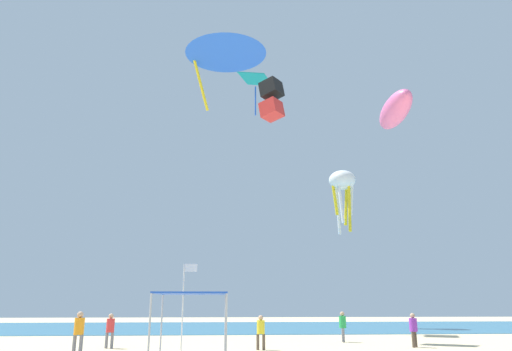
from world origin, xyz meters
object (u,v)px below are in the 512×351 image
Objects in this scene: canopy_tent at (192,296)px; kite_diamond_teal at (255,81)px; banner_flag at (185,300)px; person_near_tent at (79,329)px; person_far_shore at (110,328)px; kite_box_black at (272,100)px; person_leftmost at (261,329)px; kite_delta_blue at (226,48)px; kite_inflatable_pink at (395,110)px; kite_octopus_white at (342,183)px; person_central at (413,327)px; person_rightmost at (343,324)px.

canopy_tent is 27.52m from kite_diamond_teal.
banner_flag is (-0.50, 2.88, -0.10)m from canopy_tent.
person_near_tent is 2.89m from person_far_shore.
kite_box_black is (4.31, 11.37, 13.35)m from canopy_tent.
kite_delta_blue reaches higher than person_leftmost.
kite_box_black is at bearing -124.93° from person_near_tent.
banner_flag reaches higher than person_far_shore.
person_near_tent is 19.08m from kite_box_black.
kite_delta_blue is at bearing 164.04° from person_leftmost.
kite_octopus_white reaches higher than kite_inflatable_pink.
kite_diamond_teal is (-8.82, -5.18, 7.97)m from kite_octopus_white.
person_far_shore is (-7.38, 1.34, 0.04)m from person_leftmost.
person_far_shore is (0.72, 2.80, -0.09)m from person_near_tent.
canopy_tent is 0.50× the size of kite_delta_blue.
banner_flag reaches higher than canopy_tent.
person_near_tent is at bearing 170.49° from banner_flag.
person_central is 11.83m from banner_flag.
kite_delta_blue is at bearing 79.55° from canopy_tent.
person_near_tent is at bearing 103.52° from kite_inflatable_pink.
person_leftmost is 15.62m from kite_delta_blue.
kite_box_black is at bearing 100.04° from kite_delta_blue.
kite_octopus_white is 0.92× the size of kite_delta_blue.
person_near_tent is 0.36× the size of kite_inflatable_pink.
banner_flag reaches higher than person_central.
canopy_tent is at bearing -40.65° from person_far_shore.
person_rightmost is 15.37m from kite_box_black.
person_central is 15.23m from person_far_shore.
banner_flag is at bearing -170.06° from kite_diamond_teal.
person_far_shore is at bearing -130.44° from kite_octopus_white.
person_near_tent is at bearing 175.23° from kite_diamond_teal.
kite_box_black is (4.81, 8.48, 13.46)m from banner_flag.
person_leftmost is 14.26m from kite_inflatable_pink.
kite_inflatable_pink is 0.81× the size of kite_octopus_white.
kite_octopus_white reaches higher than person_central.
kite_box_black is 0.43× the size of kite_delta_blue.
kite_delta_blue is (-1.93, 0.75, 15.48)m from person_leftmost.
person_rightmost is 23.18m from kite_diamond_teal.
person_near_tent is at bearing -127.59° from kite_octopus_white.
kite_delta_blue is at bearing 8.68° from kite_box_black.
person_central is at bearing -92.98° from kite_octopus_white.
banner_flag reaches higher than person_leftmost.
kite_octopus_white is at bearing 63.11° from canopy_tent.
person_leftmost is 0.32× the size of kite_inflatable_pink.
person_near_tent is 30.19m from kite_octopus_white.
canopy_tent reaches higher than person_central.
person_rightmost is at bearing -133.13° from kite_diamond_teal.
person_far_shore is 0.27× the size of kite_octopus_white.
person_rightmost is (5.06, 4.23, 0.05)m from person_leftmost.
kite_box_black is at bearing -152.05° from kite_diamond_teal.
person_leftmost is 7.88m from person_central.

